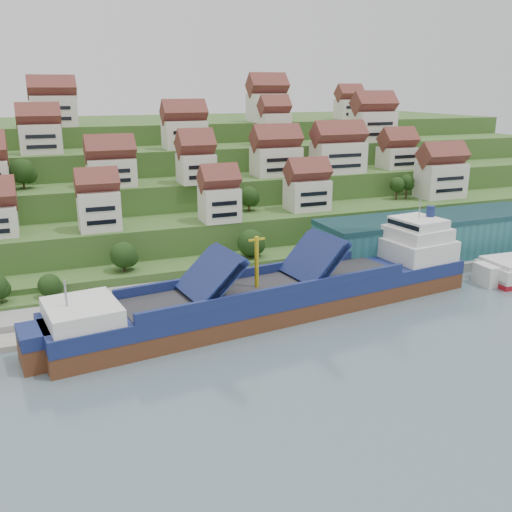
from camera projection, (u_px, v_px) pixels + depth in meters
name	position (u px, v px, depth m)	size (l,w,h in m)	color
ground	(265.00, 318.00, 108.33)	(300.00, 300.00, 0.00)	slate
quay	(322.00, 277.00, 128.43)	(180.00, 14.00, 2.20)	gray
hillside	(151.00, 181.00, 197.61)	(260.00, 128.00, 31.00)	#2D4C1E
hillside_village	(185.00, 155.00, 155.49)	(156.85, 62.92, 29.00)	silver
hillside_trees	(151.00, 201.00, 137.53)	(138.51, 60.74, 31.00)	#1D3A13
warehouse	(434.00, 235.00, 139.75)	(60.00, 15.00, 10.00)	#27666B
flagpole	(326.00, 259.00, 121.66)	(1.28, 0.16, 8.00)	gray
cargo_ship	(288.00, 294.00, 110.37)	(87.09, 23.99, 19.20)	#542E19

